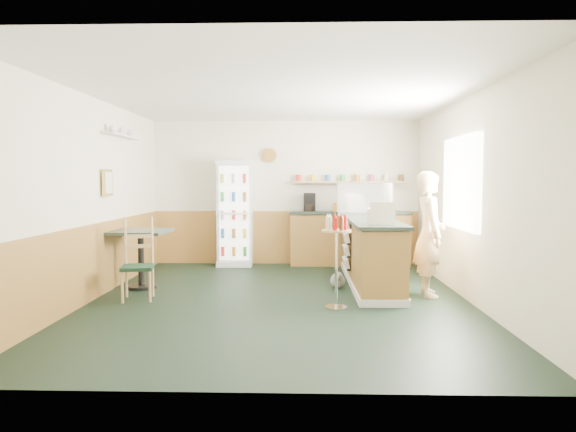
{
  "coord_description": "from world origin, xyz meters",
  "views": [
    {
      "loc": [
        0.32,
        -6.72,
        1.59
      ],
      "look_at": [
        0.11,
        0.6,
        1.07
      ],
      "focal_mm": 32.0,
      "sensor_mm": 36.0,
      "label": 1
    }
  ],
  "objects_px": {
    "drinks_fridge": "(235,213)",
    "cafe_table": "(141,247)",
    "display_case": "(364,199)",
    "condiment_stand": "(336,246)",
    "cash_register": "(381,216)",
    "cafe_chair": "(140,256)",
    "shopkeeper": "(429,234)"
  },
  "relations": [
    {
      "from": "drinks_fridge",
      "to": "condiment_stand",
      "type": "xyz_separation_m",
      "value": [
        1.67,
        -3.18,
        -0.2
      ]
    },
    {
      "from": "drinks_fridge",
      "to": "cafe_table",
      "type": "height_order",
      "value": "drinks_fridge"
    },
    {
      "from": "display_case",
      "to": "cafe_chair",
      "type": "bearing_deg",
      "value": -150.56
    },
    {
      "from": "display_case",
      "to": "condiment_stand",
      "type": "xyz_separation_m",
      "value": [
        -0.61,
        -2.28,
        -0.49
      ]
    },
    {
      "from": "drinks_fridge",
      "to": "shopkeeper",
      "type": "xyz_separation_m",
      "value": [
        2.98,
        -2.46,
        -0.12
      ]
    },
    {
      "from": "display_case",
      "to": "cafe_chair",
      "type": "distance_m",
      "value": 3.75
    },
    {
      "from": "drinks_fridge",
      "to": "cafe_table",
      "type": "relative_size",
      "value": 2.28
    },
    {
      "from": "cash_register",
      "to": "cafe_table",
      "type": "xyz_separation_m",
      "value": [
        -3.4,
        0.63,
        -0.51
      ]
    },
    {
      "from": "cash_register",
      "to": "cafe_chair",
      "type": "xyz_separation_m",
      "value": [
        -3.21,
        -0.02,
        -0.54
      ]
    },
    {
      "from": "shopkeeper",
      "to": "condiment_stand",
      "type": "relative_size",
      "value": 1.5
    },
    {
      "from": "cafe_table",
      "to": "cafe_chair",
      "type": "distance_m",
      "value": 0.68
    },
    {
      "from": "cash_register",
      "to": "cafe_chair",
      "type": "height_order",
      "value": "cash_register"
    },
    {
      "from": "display_case",
      "to": "condiment_stand",
      "type": "relative_size",
      "value": 0.8
    },
    {
      "from": "display_case",
      "to": "cash_register",
      "type": "bearing_deg",
      "value": -90.0
    },
    {
      "from": "cafe_table",
      "to": "cash_register",
      "type": "bearing_deg",
      "value": -10.57
    },
    {
      "from": "condiment_stand",
      "to": "cafe_table",
      "type": "bearing_deg",
      "value": 158.13
    },
    {
      "from": "cash_register",
      "to": "shopkeeper",
      "type": "bearing_deg",
      "value": 24.55
    },
    {
      "from": "condiment_stand",
      "to": "cafe_table",
      "type": "relative_size",
      "value": 1.33
    },
    {
      "from": "display_case",
      "to": "condiment_stand",
      "type": "bearing_deg",
      "value": -105.01
    },
    {
      "from": "shopkeeper",
      "to": "condiment_stand",
      "type": "bearing_deg",
      "value": 119.53
    },
    {
      "from": "condiment_stand",
      "to": "display_case",
      "type": "bearing_deg",
      "value": 74.99
    },
    {
      "from": "display_case",
      "to": "cafe_chair",
      "type": "xyz_separation_m",
      "value": [
        -3.21,
        -1.81,
        -0.7
      ]
    },
    {
      "from": "cash_register",
      "to": "display_case",
      "type": "bearing_deg",
      "value": 95.92
    },
    {
      "from": "condiment_stand",
      "to": "cafe_table",
      "type": "xyz_separation_m",
      "value": [
        -2.79,
        1.12,
        -0.17
      ]
    },
    {
      "from": "cash_register",
      "to": "condiment_stand",
      "type": "relative_size",
      "value": 0.32
    },
    {
      "from": "cafe_chair",
      "to": "shopkeeper",
      "type": "bearing_deg",
      "value": -6.73
    },
    {
      "from": "display_case",
      "to": "cafe_table",
      "type": "xyz_separation_m",
      "value": [
        -3.4,
        -1.16,
        -0.66
      ]
    },
    {
      "from": "cafe_table",
      "to": "display_case",
      "type": "bearing_deg",
      "value": 18.77
    },
    {
      "from": "drinks_fridge",
      "to": "cafe_table",
      "type": "distance_m",
      "value": 2.37
    },
    {
      "from": "drinks_fridge",
      "to": "cafe_chair",
      "type": "relative_size",
      "value": 1.79
    },
    {
      "from": "cash_register",
      "to": "cafe_table",
      "type": "distance_m",
      "value": 3.5
    },
    {
      "from": "display_case",
      "to": "cash_register",
      "type": "distance_m",
      "value": 1.8
    }
  ]
}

